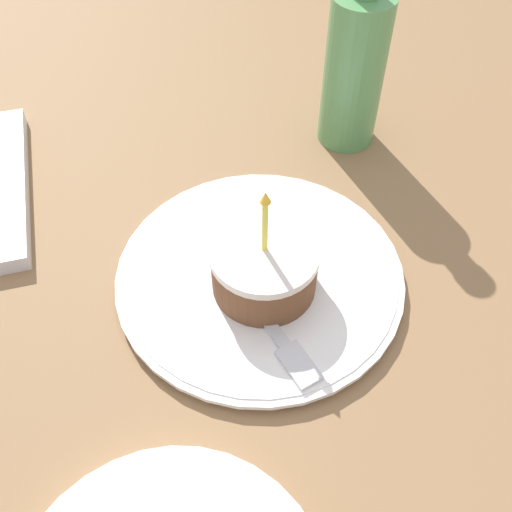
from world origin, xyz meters
name	(u,v)px	position (x,y,z in m)	size (l,w,h in m)	color
ground_plane	(264,304)	(0.00, 0.00, -0.02)	(2.40, 2.40, 0.04)	olive
plate	(256,277)	(-0.02, 0.00, 0.01)	(0.29, 0.29, 0.01)	white
cake_slice	(268,264)	(0.00, 0.00, 0.04)	(0.11, 0.11, 0.13)	brown
fork	(267,321)	(0.04, -0.01, 0.02)	(0.18, 0.07, 0.00)	silver
bottle	(355,66)	(-0.21, 0.17, 0.10)	(0.07, 0.07, 0.25)	#599959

